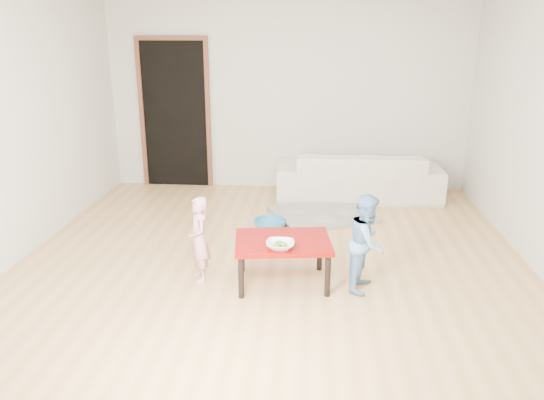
# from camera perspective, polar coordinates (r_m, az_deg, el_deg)

# --- Properties ---
(floor) EXTENTS (5.00, 5.00, 0.01)m
(floor) POSITION_cam_1_polar(r_m,az_deg,el_deg) (5.42, 0.17, -5.92)
(floor) COLOR tan
(floor) RESTS_ON ground
(back_wall) EXTENTS (5.00, 0.02, 2.60)m
(back_wall) POSITION_cam_1_polar(r_m,az_deg,el_deg) (7.51, 1.69, 11.05)
(back_wall) COLOR beige
(back_wall) RESTS_ON floor
(left_wall) EXTENTS (0.02, 5.00, 2.60)m
(left_wall) POSITION_cam_1_polar(r_m,az_deg,el_deg) (5.79, -25.53, 7.35)
(left_wall) COLOR beige
(left_wall) RESTS_ON floor
(doorway) EXTENTS (1.02, 0.08, 2.11)m
(doorway) POSITION_cam_1_polar(r_m,az_deg,el_deg) (7.77, -10.35, 8.96)
(doorway) COLOR brown
(doorway) RESTS_ON back_wall
(sofa) EXTENTS (2.19, 0.88, 0.64)m
(sofa) POSITION_cam_1_polar(r_m,az_deg,el_deg) (7.26, 9.27, 2.70)
(sofa) COLOR #EDE6CE
(sofa) RESTS_ON floor
(cushion) EXTENTS (0.52, 0.49, 0.11)m
(cushion) POSITION_cam_1_polar(r_m,az_deg,el_deg) (7.04, 7.00, 3.63)
(cushion) COLOR orange
(cushion) RESTS_ON sofa
(red_table) EXTENTS (0.90, 0.72, 0.42)m
(red_table) POSITION_cam_1_polar(r_m,az_deg,el_deg) (4.76, 1.15, -6.64)
(red_table) COLOR maroon
(red_table) RESTS_ON floor
(bowl) EXTENTS (0.24, 0.24, 0.06)m
(bowl) POSITION_cam_1_polar(r_m,az_deg,el_deg) (4.49, 0.89, -4.87)
(bowl) COLOR white
(bowl) RESTS_ON red_table
(broccoli) EXTENTS (0.12, 0.12, 0.06)m
(broccoli) POSITION_cam_1_polar(r_m,az_deg,el_deg) (4.49, 0.89, -4.88)
(broccoli) COLOR #2D5919
(broccoli) RESTS_ON red_table
(child_pink) EXTENTS (0.29, 0.34, 0.78)m
(child_pink) POSITION_cam_1_polar(r_m,az_deg,el_deg) (4.80, -7.86, -4.21)
(child_pink) COLOR #EB6B86
(child_pink) RESTS_ON floor
(child_blue) EXTENTS (0.44, 0.50, 0.86)m
(child_blue) POSITION_cam_1_polar(r_m,az_deg,el_deg) (4.66, 10.20, -4.54)
(child_blue) COLOR #557DC6
(child_blue) RESTS_ON floor
(basin) EXTENTS (0.37, 0.37, 0.12)m
(basin) POSITION_cam_1_polar(r_m,az_deg,el_deg) (6.07, -0.22, -2.65)
(basin) COLOR teal
(basin) RESTS_ON floor
(blanket) EXTENTS (1.40, 1.31, 0.06)m
(blanket) POSITION_cam_1_polar(r_m,az_deg,el_deg) (6.51, 5.46, -1.58)
(blanket) COLOR #9C958A
(blanket) RESTS_ON floor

